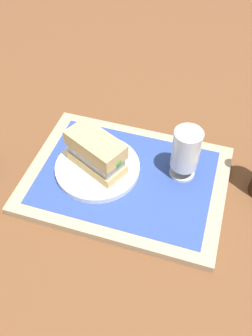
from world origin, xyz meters
TOP-DOWN VIEW (x-y plane):
  - ground_plane at (0.00, 0.00)m, footprint 3.00×3.00m
  - tray at (0.00, 0.00)m, footprint 0.44×0.32m
  - placemat at (0.00, 0.00)m, footprint 0.38×0.27m
  - plate at (-0.07, 0.00)m, footprint 0.19×0.19m
  - sandwich at (-0.06, 0.00)m, footprint 0.14×0.11m
  - beer_glass at (0.12, 0.05)m, footprint 0.06×0.06m

SIDE VIEW (x-z plane):
  - ground_plane at x=0.00m, z-range 0.00..0.00m
  - tray at x=0.00m, z-range 0.00..0.02m
  - placemat at x=0.00m, z-range 0.02..0.02m
  - plate at x=-0.07m, z-range 0.02..0.04m
  - sandwich at x=-0.06m, z-range 0.04..0.12m
  - beer_glass at x=0.12m, z-range 0.03..0.15m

